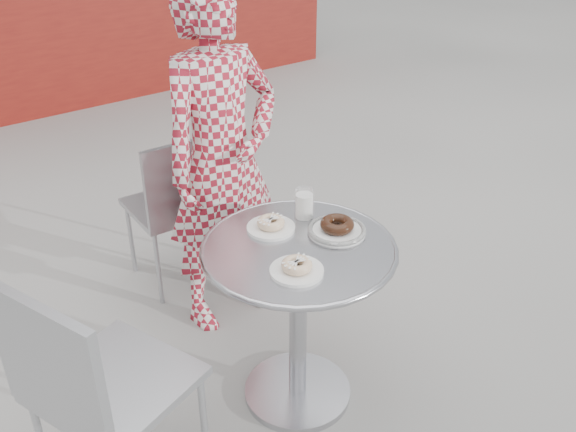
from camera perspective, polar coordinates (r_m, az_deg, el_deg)
ground at (r=2.64m, az=0.15°, el=-15.54°), size 60.00×60.00×0.00m
bistro_table at (r=2.30m, az=0.93°, el=-6.27°), size 0.69×0.69×0.69m
chair_far at (r=3.17m, az=-10.01°, el=-1.72°), size 0.39×0.39×0.79m
chair_left at (r=2.22m, az=-14.69°, el=-17.69°), size 0.54×0.54×0.89m
seated_person at (r=2.66m, az=-5.89°, el=4.89°), size 0.59×0.41×1.52m
plate_far at (r=2.29m, az=-1.53°, el=-0.80°), size 0.17×0.17×0.04m
plate_near at (r=2.06m, az=0.78°, el=-4.62°), size 0.18×0.18×0.04m
plate_checker at (r=2.28m, az=4.37°, el=-1.11°), size 0.21×0.21×0.05m
milk_cup at (r=2.35m, az=1.45°, el=1.03°), size 0.07×0.07×0.11m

